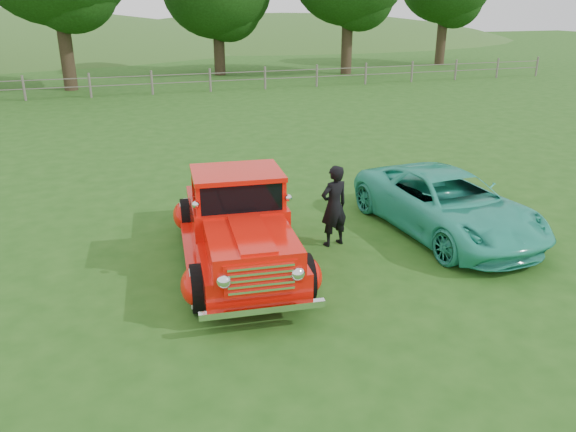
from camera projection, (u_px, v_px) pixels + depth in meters
name	position (u px, v px, depth m)	size (l,w,h in m)	color
ground	(289.00, 291.00, 9.27)	(140.00, 140.00, 0.00)	#204E15
distant_hills	(85.00, 88.00, 62.36)	(116.00, 60.00, 18.00)	#2C5C21
fence_line	(152.00, 83.00, 28.54)	(48.00, 0.12, 1.20)	#6B635A
red_pickup	(238.00, 223.00, 9.98)	(2.58, 5.13, 1.78)	black
teal_sedan	(447.00, 204.00, 11.41)	(2.10, 4.55, 1.26)	#2CB397
man	(334.00, 206.00, 10.76)	(0.59, 0.39, 1.61)	black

